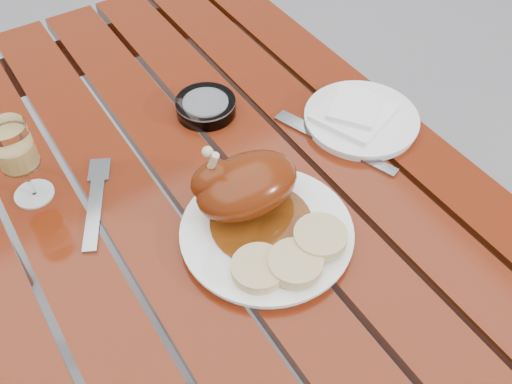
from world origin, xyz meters
TOP-DOWN VIEW (x-y plane):
  - ground at (0.00, 0.00)m, footprint 60.00×60.00m
  - table at (0.00, 0.00)m, footprint 0.80×1.20m
  - dinner_plate at (0.03, -0.15)m, footprint 0.28×0.28m
  - roast_duck at (0.02, -0.10)m, footprint 0.16×0.17m
  - bread_dumplings at (0.03, -0.22)m, footprint 0.18×0.10m
  - wine_glass at (-0.24, 0.12)m, footprint 0.08×0.08m
  - side_plate at (0.31, -0.03)m, footprint 0.21×0.21m
  - napkin at (0.30, -0.02)m, footprint 0.16×0.15m
  - ashtray at (0.09, 0.14)m, footprint 0.11×0.11m
  - fork at (-0.17, 0.04)m, footprint 0.10×0.16m
  - knife at (0.24, -0.07)m, footprint 0.08×0.20m

SIDE VIEW (x-z plane):
  - ground at x=0.00m, z-range 0.00..0.00m
  - table at x=0.00m, z-range 0.00..0.75m
  - fork at x=-0.17m, z-range 0.75..0.76m
  - knife at x=0.24m, z-range 0.75..0.76m
  - side_plate at x=0.31m, z-range 0.75..0.77m
  - dinner_plate at x=0.03m, z-range 0.75..0.77m
  - ashtray at x=0.09m, z-range 0.75..0.78m
  - napkin at x=0.30m, z-range 0.77..0.78m
  - bread_dumplings at x=0.03m, z-range 0.77..0.79m
  - roast_duck at x=0.02m, z-range 0.75..0.87m
  - wine_glass at x=-0.24m, z-range 0.75..0.89m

